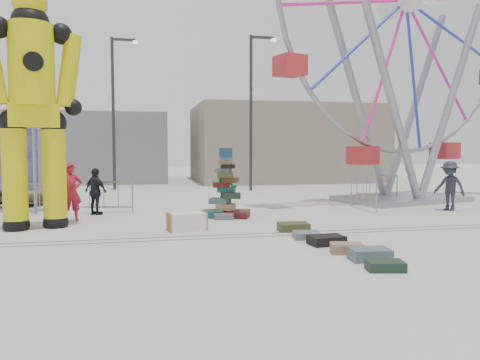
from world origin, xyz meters
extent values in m
plane|color=#9E9E99|center=(0.00, 0.00, 0.00)|extent=(90.00, 90.00, 0.00)
cube|color=#47443F|center=(0.00, 0.60, 0.00)|extent=(40.00, 0.04, 0.01)
cube|color=#47443F|center=(0.00, 1.00, 0.00)|extent=(40.00, 0.04, 0.01)
cube|color=gray|center=(7.00, 20.00, 2.50)|extent=(12.00, 8.00, 5.00)
cube|color=gray|center=(-6.00, 22.00, 2.20)|extent=(10.00, 8.00, 4.40)
cylinder|color=#2D2D30|center=(3.00, 13.00, 4.00)|extent=(0.16, 0.16, 8.00)
cube|color=#2D2D30|center=(3.60, 13.00, 7.90)|extent=(1.20, 0.15, 0.12)
cube|color=silver|center=(4.20, 13.00, 7.80)|extent=(0.25, 0.25, 0.12)
cylinder|color=#2D2D30|center=(-4.00, 15.00, 4.00)|extent=(0.16, 0.16, 8.00)
cube|color=#2D2D30|center=(-3.40, 15.00, 7.90)|extent=(1.20, 0.15, 0.12)
cube|color=silver|center=(-2.80, 15.00, 7.80)|extent=(0.25, 0.25, 0.12)
cube|color=#1B4E53|center=(-0.40, 4.00, 0.12)|extent=(0.83, 0.68, 0.24)
cube|color=#531617|center=(0.37, 3.74, 0.11)|extent=(0.82, 0.73, 0.22)
cube|color=#4D2D18|center=(-0.26, 4.43, 0.10)|extent=(0.68, 0.50, 0.20)
cube|color=#3D4221|center=(0.51, 4.17, 0.11)|extent=(0.78, 0.67, 0.22)
cube|color=slate|center=(-0.10, 3.61, 0.09)|extent=(0.68, 0.51, 0.18)
cube|color=black|center=(0.18, 4.47, 0.10)|extent=(0.71, 0.62, 0.20)
cube|color=#98724D|center=(0.03, 4.00, 0.34)|extent=(0.72, 0.57, 0.20)
cube|color=#4D646E|center=(-0.18, 4.10, 0.53)|extent=(0.70, 0.63, 0.18)
cube|color=#1B3120|center=(0.21, 3.92, 0.71)|extent=(0.63, 0.49, 0.18)
cube|color=#1B4E53|center=(0.07, 4.13, 0.88)|extent=(0.64, 0.54, 0.16)
cube|color=#531617|center=(-0.10, 4.14, 1.04)|extent=(0.55, 0.40, 0.16)
cube|color=#4D2D18|center=(0.17, 4.00, 1.21)|extent=(0.60, 0.54, 0.16)
cube|color=#3D4221|center=(0.01, 3.96, 1.36)|extent=(0.57, 0.45, 0.15)
cube|color=slate|center=(-0.04, 4.10, 1.51)|extent=(0.57, 0.52, 0.15)
cube|color=black|center=(0.10, 3.98, 1.64)|extent=(0.50, 0.39, 0.13)
cube|color=#98724D|center=(0.00, 4.06, 1.77)|extent=(0.52, 0.44, 0.13)
cube|color=#4D646E|center=(0.04, 3.97, 1.89)|extent=(0.45, 0.33, 0.11)
cylinder|color=navy|center=(0.03, 4.00, 2.09)|extent=(0.44, 0.44, 0.29)
sphere|color=black|center=(-5.98, 2.90, 0.14)|extent=(0.69, 0.69, 0.69)
cylinder|color=#D0CB0B|center=(-5.98, 2.90, 1.46)|extent=(0.64, 0.64, 2.93)
sphere|color=black|center=(-5.98, 2.90, 2.93)|extent=(0.73, 0.73, 0.73)
sphere|color=black|center=(-5.01, 3.17, 0.14)|extent=(0.69, 0.69, 0.69)
cylinder|color=#D0CB0B|center=(-5.01, 3.17, 1.46)|extent=(0.64, 0.64, 2.93)
sphere|color=black|center=(-5.01, 3.17, 2.93)|extent=(0.73, 0.73, 0.73)
cube|color=#D0CB0B|center=(-5.49, 3.04, 3.11)|extent=(1.43, 1.05, 0.64)
cylinder|color=#D0CB0B|center=(-5.49, 3.04, 4.48)|extent=(1.19, 1.19, 2.19)
sphere|color=black|center=(-5.49, 3.04, 5.58)|extent=(1.01, 1.01, 1.01)
sphere|color=#D0CB0B|center=(-5.49, 3.04, 6.13)|extent=(0.91, 0.91, 0.91)
sphere|color=black|center=(-4.74, 3.25, 5.39)|extent=(0.59, 0.59, 0.59)
cylinder|color=#D0CB0B|center=(-4.57, 3.30, 4.39)|extent=(0.85, 0.66, 2.06)
sphere|color=black|center=(-4.48, 3.32, 3.38)|extent=(0.48, 0.48, 0.48)
cube|color=gray|center=(8.08, 6.98, 0.10)|extent=(5.79, 4.34, 0.21)
cylinder|color=gray|center=(6.73, 5.65, 4.13)|extent=(3.54, 1.24, 8.37)
cylinder|color=gray|center=(9.92, 6.52, 4.13)|extent=(3.54, 1.24, 8.37)
cylinder|color=gray|center=(6.24, 7.44, 4.13)|extent=(3.54, 1.24, 8.37)
cylinder|color=gray|center=(9.43, 8.31, 4.13)|extent=(3.54, 1.24, 8.37)
cylinder|color=white|center=(8.08, 6.98, 8.25)|extent=(1.59, 2.46, 1.03)
torus|color=gray|center=(8.08, 6.98, 8.25)|extent=(12.20, 3.50, 12.58)
cube|color=#A72327|center=(8.08, 6.98, 1.55)|extent=(1.14, 1.14, 0.72)
cylinder|color=gray|center=(-6.02, 6.36, 1.65)|extent=(0.11, 0.11, 3.30)
cube|color=navy|center=(-7.07, 6.68, 1.98)|extent=(2.01, 0.64, 2.42)
cube|color=silver|center=(-1.43, 1.90, 0.24)|extent=(1.09, 0.71, 0.48)
cube|color=#3D4221|center=(1.38, 1.21, 0.11)|extent=(0.84, 0.59, 0.22)
cube|color=slate|center=(1.35, 0.11, 0.09)|extent=(0.70, 0.64, 0.17)
cube|color=black|center=(1.55, -0.67, 0.11)|extent=(0.85, 0.63, 0.22)
cube|color=#98724D|center=(1.63, -1.58, 0.11)|extent=(0.75, 0.57, 0.22)
cube|color=#4D646E|center=(1.81, -2.26, 0.12)|extent=(0.83, 0.59, 0.24)
cube|color=#1B3120|center=(1.71, -3.04, 0.09)|extent=(0.74, 0.56, 0.18)
imported|color=maroon|center=(-4.72, 4.24, 0.89)|extent=(0.75, 0.60, 1.78)
imported|color=#1B6F21|center=(0.21, 4.93, 0.85)|extent=(1.03, 0.96, 1.69)
imported|color=black|center=(-4.11, 5.48, 0.78)|extent=(0.94, 0.89, 1.57)
imported|color=#23232E|center=(8.11, 3.93, 0.88)|extent=(1.06, 1.31, 1.76)
camera|label=1|loc=(-2.65, -10.71, 2.25)|focal=35.00mm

